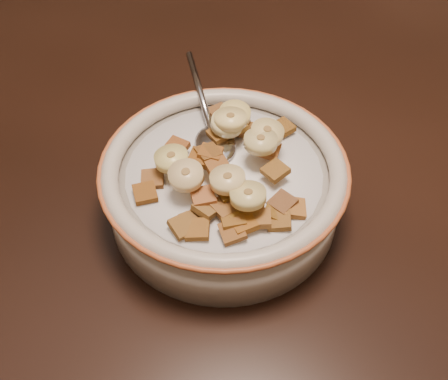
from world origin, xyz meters
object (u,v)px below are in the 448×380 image
(chair, at_px, (272,27))
(cereal_bowl, at_px, (224,192))
(spoon, at_px, (215,144))
(table, at_px, (73,108))

(chair, bearing_deg, cereal_bowl, -78.61)
(cereal_bowl, bearing_deg, spoon, 121.32)
(chair, bearing_deg, table, -98.07)
(table, distance_m, spoon, 0.25)
(chair, height_order, cereal_bowl, chair)
(chair, xyz_separation_m, spoon, (0.11, -0.72, 0.31))
(cereal_bowl, height_order, spoon, spoon)
(table, relative_size, cereal_bowl, 6.30)
(spoon, bearing_deg, cereal_bowl, 90.00)
(table, height_order, chair, chair)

